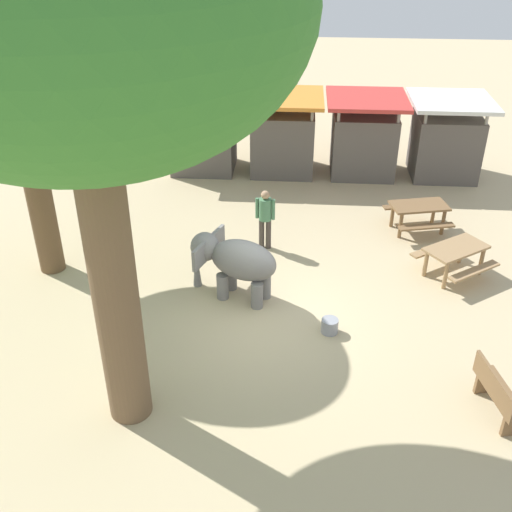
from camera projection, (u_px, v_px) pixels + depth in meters
ground_plane at (262, 323)px, 13.27m from camera, size 60.00×60.00×0.00m
elephant at (235, 260)px, 13.70m from camera, size 2.11×1.62×1.47m
person_handler at (265, 215)px, 15.58m from camera, size 0.51×0.32×1.62m
shade_tree_main at (9, 45)px, 12.43m from camera, size 4.44×4.07×7.01m
shade_tree_secondary at (74, 10)px, 7.57m from camera, size 6.11×5.60×9.03m
wooden_bench at (497, 393)px, 10.76m from camera, size 0.68×1.45×0.88m
picnic_table_near at (455, 254)px, 14.63m from camera, size 2.08×2.07×0.78m
picnic_table_far at (419, 211)px, 16.57m from camera, size 1.80×1.78×0.78m
market_stall_green at (203, 136)px, 20.04m from camera, size 2.50×2.50×2.52m
market_stall_orange at (283, 138)px, 19.87m from camera, size 2.50×2.50×2.52m
market_stall_red at (364, 140)px, 19.71m from camera, size 2.50×2.50×2.52m
market_stall_white at (446, 142)px, 19.55m from camera, size 2.50×2.50×2.52m
feed_bucket at (330, 326)px, 12.92m from camera, size 0.36×0.36×0.32m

